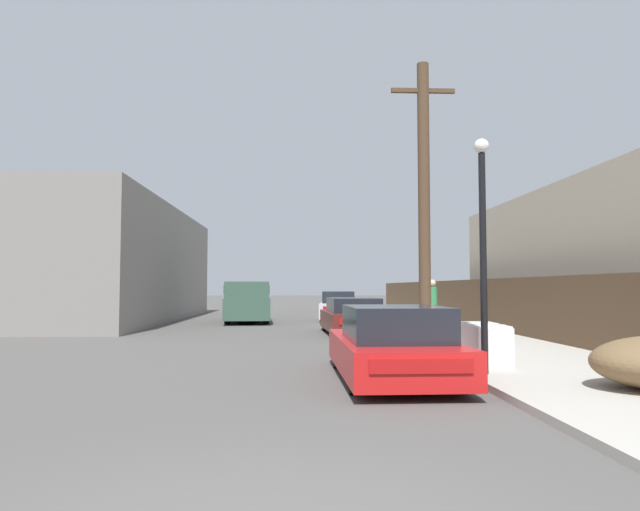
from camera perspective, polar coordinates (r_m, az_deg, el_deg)
The scene contains 12 objects.
sidewalk_curb at distance 27.51m, azimuth 8.23°, elevation -6.41°, with size 4.20×63.00×0.12m, color #ADA89E.
discarded_fridge at distance 11.92m, azimuth 16.13°, elevation -8.43°, with size 0.79×1.79×0.79m.
parked_sports_car_red at distance 10.19m, azimuth 7.25°, elevation -8.99°, with size 1.94×4.56×1.29m.
car_parked_mid at distance 19.89m, azimuth 3.29°, elevation -6.14°, with size 2.07×4.45×1.25m.
car_parked_far at distance 28.03m, azimuth 1.88°, elevation -5.15°, with size 2.12×4.41×1.42m.
pickup_truck at distance 26.48m, azimuth -7.25°, elevation -4.67°, with size 2.36×5.79×1.86m.
utility_pole at distance 16.21m, azimuth 10.36°, elevation 5.72°, with size 1.80×0.33×7.81m.
street_lamp at distance 10.40m, azimuth 15.98°, elevation 2.06°, with size 0.26×0.26×4.13m.
wooden_fence at distance 23.72m, azimuth 14.82°, elevation -4.53°, with size 0.08×42.09×1.80m, color brown.
building_left_block at distance 29.76m, azimuth -20.61°, elevation -0.86°, with size 7.00×18.58×5.45m, color gray.
building_right_house at distance 21.66m, azimuth 28.46°, elevation -0.59°, with size 6.00×15.31×4.91m, color beige.
pedestrian at distance 21.42m, azimuth 11.20°, elevation -4.68°, with size 0.34×0.34×1.78m.
Camera 1 is at (0.21, -3.49, 1.62)m, focal length 32.00 mm.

